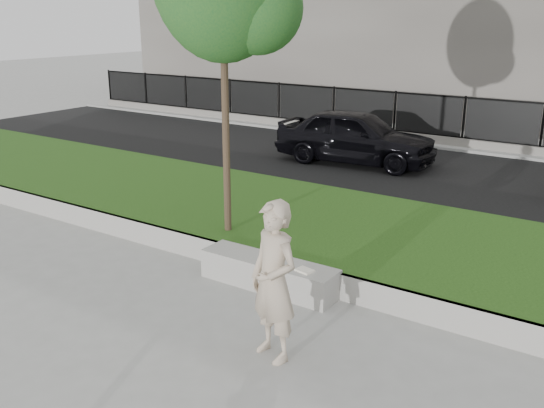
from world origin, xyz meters
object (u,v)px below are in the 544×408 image
Objects in this scene: stone_bench at (269,273)px; book at (305,270)px; car_dark at (356,136)px; man at (274,282)px.

book is (0.67, -0.07, 0.24)m from stone_bench.
car_dark reaches higher than stone_bench.
stone_bench is at bearing -167.06° from car_dark.
car_dark reaches higher than book.
stone_bench is 1.12× the size of man.
man is at bearing -53.90° from stone_bench.
book is (-0.47, 1.49, -0.52)m from man.
stone_bench is 0.51× the size of car_dark.
stone_bench is 9.00× the size of book.
man is 1.64m from book.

